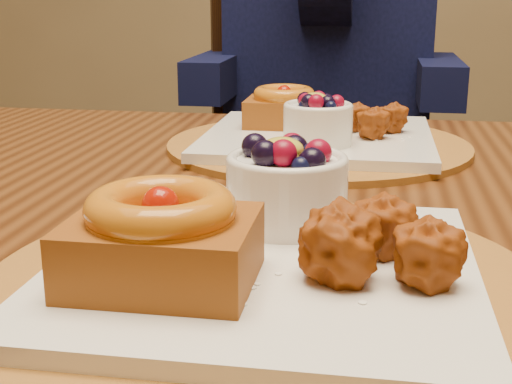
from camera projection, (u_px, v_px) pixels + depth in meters
dining_table at (298, 271)px, 0.71m from camera, size 1.60×0.90×0.76m
place_setting_near at (261, 248)px, 0.48m from camera, size 0.38×0.38×0.09m
place_setting_far at (316, 132)px, 0.89m from camera, size 0.38×0.38×0.08m
chair_far at (327, 192)px, 1.54m from camera, size 0.59×0.59×0.95m
diner at (330, 10)px, 1.49m from camera, size 0.52×0.50×0.85m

